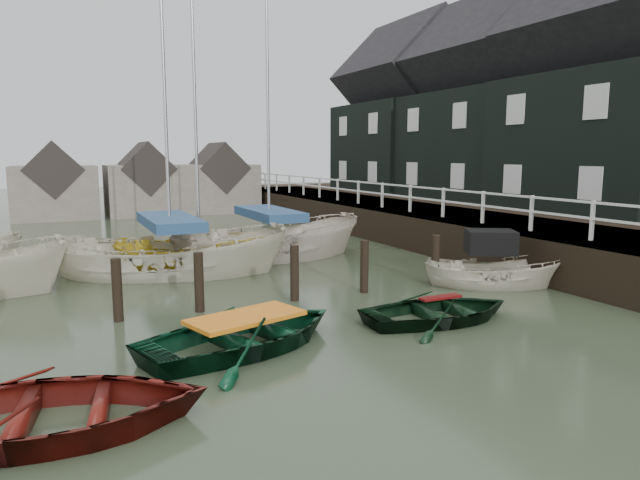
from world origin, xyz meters
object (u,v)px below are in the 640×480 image
rowboat_green (246,348)px  sailboat_c (200,265)px  sailboat_b (172,272)px  rowboat_red (44,434)px  sailboat_d (270,257)px  motorboat (493,282)px  rowboat_dkgreen (440,321)px

rowboat_green → sailboat_c: (1.14, 8.45, 0.02)m
sailboat_b → sailboat_c: 1.47m
rowboat_red → sailboat_c: size_ratio=0.41×
rowboat_red → sailboat_c: bearing=-14.0°
rowboat_red → sailboat_d: (7.12, 10.79, 0.06)m
sailboat_b → rowboat_green: bearing=-161.2°
motorboat → sailboat_d: bearing=60.7°
rowboat_dkgreen → sailboat_c: bearing=24.7°
motorboat → rowboat_green: bearing=133.5°
sailboat_d → sailboat_b: bearing=109.1°
sailboat_c → rowboat_green: bearing=-170.5°
rowboat_dkgreen → rowboat_green: bearing=92.5°
rowboat_green → motorboat: size_ratio=1.03×
sailboat_b → rowboat_red: bearing=179.1°
rowboat_red → sailboat_c: 11.47m
rowboat_dkgreen → motorboat: size_ratio=0.88×
rowboat_green → sailboat_d: 9.47m
rowboat_green → motorboat: bearing=-91.9°
rowboat_red → rowboat_green: size_ratio=1.03×
sailboat_c → sailboat_d: (2.55, 0.27, 0.04)m
rowboat_dkgreen → sailboat_b: (-4.39, 7.57, 0.06)m
sailboat_b → motorboat: bearing=-106.1°
sailboat_b → sailboat_d: size_ratio=0.97×
motorboat → sailboat_c: bearing=75.1°
motorboat → sailboat_c: size_ratio=0.38×
sailboat_c → sailboat_d: size_ratio=0.87×
rowboat_red → sailboat_d: bearing=-23.9°
motorboat → sailboat_b: (-7.78, 5.48, -0.06)m
rowboat_green → rowboat_dkgreen: (4.42, -0.09, 0.00)m
rowboat_red → sailboat_c: (4.57, 10.52, 0.02)m
rowboat_red → motorboat: bearing=-60.6°
sailboat_b → sailboat_c: (1.11, 0.97, -0.04)m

